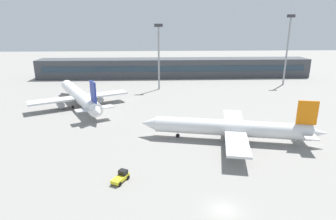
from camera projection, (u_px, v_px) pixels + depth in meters
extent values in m
plane|color=gray|center=(190.00, 120.00, 79.75)|extent=(400.00, 400.00, 0.00)
cube|color=#3F4247|center=(174.00, 68.00, 141.46)|extent=(131.46, 12.00, 9.00)
cube|color=#263847|center=(175.00, 69.00, 135.55)|extent=(124.89, 0.16, 2.80)
cylinder|color=silver|center=(231.00, 128.00, 64.77)|extent=(34.45, 10.79, 3.64)
cone|color=silver|center=(149.00, 123.00, 67.73)|extent=(4.64, 4.22, 3.45)
cone|color=silver|center=(319.00, 133.00, 61.84)|extent=(4.09, 3.25, 2.55)
cube|color=orange|center=(307.00, 113.00, 60.99)|extent=(4.19, 1.22, 5.26)
cube|color=silver|center=(306.00, 131.00, 62.20)|extent=(4.63, 9.92, 0.23)
cube|color=silver|center=(235.00, 129.00, 64.71)|extent=(10.52, 29.03, 0.48)
cylinder|color=gray|center=(233.00, 126.00, 70.52)|extent=(3.40, 2.51, 1.91)
cylinder|color=gray|center=(236.00, 145.00, 59.69)|extent=(3.40, 2.51, 1.91)
cylinder|color=black|center=(178.00, 136.00, 67.45)|extent=(1.02, 0.58, 0.96)
cylinder|color=black|center=(238.00, 135.00, 67.61)|extent=(1.02, 0.58, 0.96)
cylinder|color=black|center=(239.00, 144.00, 62.91)|extent=(1.02, 0.58, 0.96)
cylinder|color=white|center=(79.00, 96.00, 92.34)|extent=(20.72, 34.78, 3.93)
cone|color=white|center=(66.00, 84.00, 109.15)|extent=(5.31, 5.56, 3.73)
cone|color=white|center=(98.00, 112.00, 75.69)|extent=(4.26, 4.75, 2.75)
cube|color=navy|center=(93.00, 92.00, 76.85)|extent=(2.44, 4.20, 5.68)
cube|color=silver|center=(95.00, 108.00, 77.95)|extent=(10.50, 7.35, 0.25)
cube|color=silver|center=(80.00, 97.00, 91.58)|extent=(29.77, 18.76, 0.52)
cylinder|color=gray|center=(99.00, 99.00, 94.99)|extent=(3.36, 3.89, 2.07)
cylinder|color=gray|center=(60.00, 104.00, 89.01)|extent=(3.36, 3.89, 2.07)
cylinder|color=black|center=(71.00, 96.00, 103.93)|extent=(0.85, 1.11, 1.03)
cylinder|color=black|center=(90.00, 105.00, 92.78)|extent=(0.85, 1.11, 1.03)
cylinder|color=black|center=(73.00, 107.00, 90.19)|extent=(0.85, 1.11, 1.03)
cube|color=yellow|center=(120.00, 178.00, 48.73)|extent=(3.04, 3.88, 0.60)
cube|color=black|center=(123.00, 172.00, 49.31)|extent=(1.76, 1.63, 0.90)
cylinder|color=black|center=(128.00, 178.00, 49.52)|extent=(0.55, 0.73, 0.70)
cylinder|color=black|center=(121.00, 176.00, 50.17)|extent=(0.55, 0.73, 0.70)
cylinder|color=black|center=(120.00, 184.00, 47.46)|extent=(0.55, 0.73, 0.70)
cylinder|color=black|center=(112.00, 182.00, 48.11)|extent=(0.55, 0.73, 0.70)
cylinder|color=gray|center=(287.00, 52.00, 120.77)|extent=(0.70, 0.70, 27.95)
cube|color=#333338|center=(291.00, 16.00, 116.49)|extent=(3.20, 0.80, 1.20)
cylinder|color=gray|center=(159.00, 59.00, 112.90)|extent=(0.70, 0.70, 24.37)
cube|color=#333338|center=(158.00, 25.00, 109.14)|extent=(3.20, 0.80, 1.20)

